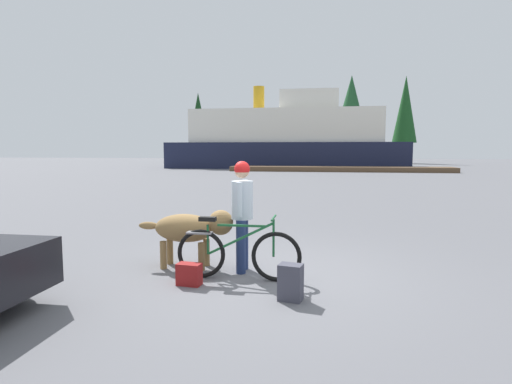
{
  "coord_description": "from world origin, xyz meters",
  "views": [
    {
      "loc": [
        0.79,
        -5.83,
        1.82
      ],
      "look_at": [
        -0.37,
        1.31,
        1.08
      ],
      "focal_mm": 29.22,
      "sensor_mm": 36.0,
      "label": 1
    }
  ],
  "objects_px": {
    "bicycle": "(237,253)",
    "handbag_pannier": "(189,274)",
    "person_cyclist": "(242,206)",
    "ferry_boat": "(287,140)",
    "backpack": "(291,282)",
    "dog": "(191,228)"
  },
  "relations": [
    {
      "from": "person_cyclist",
      "to": "ferry_boat",
      "type": "bearing_deg",
      "value": 93.92
    },
    {
      "from": "dog",
      "to": "handbag_pannier",
      "type": "height_order",
      "value": "dog"
    },
    {
      "from": "dog",
      "to": "backpack",
      "type": "bearing_deg",
      "value": -35.79
    },
    {
      "from": "bicycle",
      "to": "person_cyclist",
      "type": "distance_m",
      "value": 0.73
    },
    {
      "from": "bicycle",
      "to": "ferry_boat",
      "type": "distance_m",
      "value": 36.55
    },
    {
      "from": "handbag_pannier",
      "to": "ferry_boat",
      "type": "bearing_deg",
      "value": 92.94
    },
    {
      "from": "person_cyclist",
      "to": "handbag_pannier",
      "type": "xyz_separation_m",
      "value": [
        -0.58,
        -0.75,
        -0.84
      ]
    },
    {
      "from": "person_cyclist",
      "to": "backpack",
      "type": "bearing_deg",
      "value": -53.59
    },
    {
      "from": "backpack",
      "to": "ferry_boat",
      "type": "relative_size",
      "value": 0.02
    },
    {
      "from": "dog",
      "to": "backpack",
      "type": "relative_size",
      "value": 3.4
    },
    {
      "from": "person_cyclist",
      "to": "handbag_pannier",
      "type": "height_order",
      "value": "person_cyclist"
    },
    {
      "from": "backpack",
      "to": "ferry_boat",
      "type": "bearing_deg",
      "value": 95.05
    },
    {
      "from": "ferry_boat",
      "to": "bicycle",
      "type": "bearing_deg",
      "value": -86.11
    },
    {
      "from": "bicycle",
      "to": "dog",
      "type": "bearing_deg",
      "value": 149.69
    },
    {
      "from": "bicycle",
      "to": "person_cyclist",
      "type": "bearing_deg",
      "value": 90.82
    },
    {
      "from": "bicycle",
      "to": "backpack",
      "type": "relative_size",
      "value": 3.98
    },
    {
      "from": "handbag_pannier",
      "to": "bicycle",
      "type": "bearing_deg",
      "value": 30.2
    },
    {
      "from": "backpack",
      "to": "handbag_pannier",
      "type": "relative_size",
      "value": 1.39
    },
    {
      "from": "person_cyclist",
      "to": "dog",
      "type": "height_order",
      "value": "person_cyclist"
    },
    {
      "from": "person_cyclist",
      "to": "dog",
      "type": "xyz_separation_m",
      "value": [
        -0.82,
        0.07,
        -0.37
      ]
    },
    {
      "from": "bicycle",
      "to": "handbag_pannier",
      "type": "distance_m",
      "value": 0.72
    },
    {
      "from": "bicycle",
      "to": "dog",
      "type": "height_order",
      "value": "dog"
    }
  ]
}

